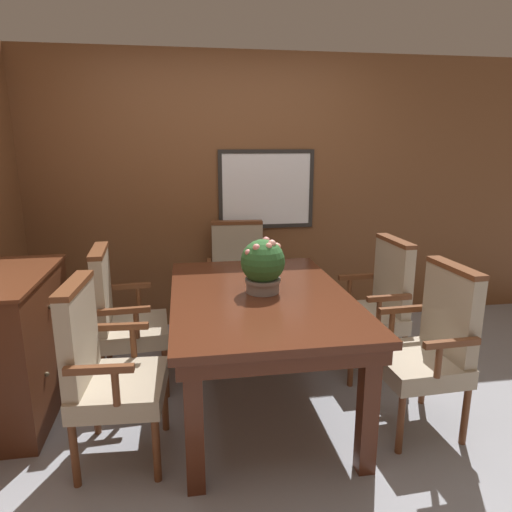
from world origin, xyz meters
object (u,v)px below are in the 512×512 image
chair_right_far (377,301)px  chair_left_far (121,314)px  sideboard_cabinet (10,346)px  chair_head_far (238,275)px  chair_left_near (104,367)px  potted_plant (263,265)px  chair_right_near (430,343)px  dining_table (260,308)px

chair_right_far → chair_left_far: bearing=-93.1°
sideboard_cabinet → chair_left_far: bearing=19.5°
chair_left_far → chair_head_far: (0.91, 0.82, 0.00)m
sideboard_cabinet → chair_left_near: bearing=-39.6°
chair_right_far → potted_plant: (-0.92, -0.34, 0.41)m
chair_right_near → sideboard_cabinet: chair_right_near is taller
dining_table → chair_head_far: chair_head_far is taller
chair_right_near → chair_left_near: bearing=-92.4°
chair_left_near → dining_table: bearing=-63.7°
chair_left_far → potted_plant: 1.07m
dining_table → chair_left_near: (-0.89, -0.37, -0.14)m
chair_right_near → sideboard_cabinet: size_ratio=1.03×
chair_head_far → chair_left_near: (-0.91, -1.58, 0.00)m
dining_table → chair_right_far: (0.94, 0.36, -0.14)m
chair_left_far → potted_plant: bearing=-115.1°
chair_right_far → sideboard_cabinet: bearing=-87.6°
chair_right_near → sideboard_cabinet: bearing=-104.5°
chair_head_far → sideboard_cabinet: 1.88m
chair_head_far → chair_left_near: size_ratio=1.00×
chair_right_near → chair_right_far: same height
chair_head_far → chair_left_near: same height
dining_table → sideboard_cabinet: size_ratio=1.65×
dining_table → potted_plant: 0.28m
potted_plant → sideboard_cabinet: size_ratio=0.35×
chair_head_far → chair_left_near: 1.82m
chair_left_near → potted_plant: size_ratio=2.93×
chair_left_far → chair_right_near: same height
dining_table → chair_right_far: size_ratio=1.61×
potted_plant → dining_table: bearing=-137.9°
chair_left_far → chair_right_far: same height
dining_table → chair_left_far: (-0.90, 0.39, -0.14)m
dining_table → potted_plant: (0.02, 0.02, 0.27)m
dining_table → potted_plant: bearing=42.1°
chair_left_far → chair_right_far: bearing=-94.3°
dining_table → chair_left_near: chair_left_near is taller
chair_right_near → chair_left_near: (-1.85, -0.00, 0.00)m
chair_right_near → chair_left_near: same height
chair_right_near → chair_head_far: bearing=-151.7°
chair_right_near → sideboard_cabinet: 2.55m
chair_right_near → potted_plant: potted_plant is taller
chair_head_far → chair_right_near: size_ratio=1.00×
chair_right_near → chair_right_far: size_ratio=1.00×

